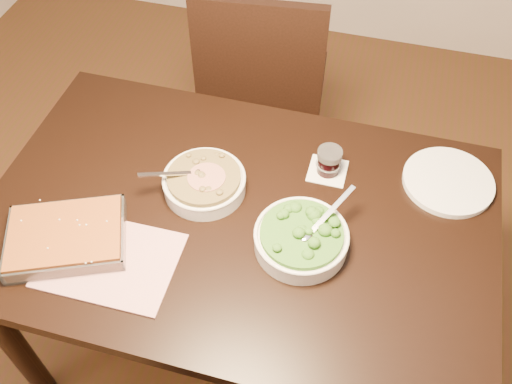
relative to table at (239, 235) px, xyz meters
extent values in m
plane|color=#493215|center=(0.00, 0.00, -0.65)|extent=(4.00, 4.00, 0.00)
cube|color=black|center=(0.00, 0.00, 0.08)|extent=(1.40, 0.90, 0.04)
cube|color=black|center=(0.00, 0.00, 0.01)|extent=(1.26, 0.76, 0.08)
cylinder|color=black|center=(-0.62, -0.37, -0.30)|extent=(0.07, 0.07, 0.71)
cylinder|color=black|center=(-0.62, 0.37, -0.30)|extent=(0.07, 0.07, 0.71)
cylinder|color=black|center=(0.62, 0.37, -0.30)|extent=(0.07, 0.07, 0.71)
cube|color=#A32E3F|center=(-0.27, -0.23, 0.10)|extent=(0.34, 0.25, 0.01)
cube|color=white|center=(0.21, 0.22, 0.10)|extent=(0.11, 0.11, 0.00)
cylinder|color=white|center=(-0.12, 0.06, 0.12)|extent=(0.23, 0.23, 0.04)
torus|color=white|center=(-0.12, 0.06, 0.14)|extent=(0.23, 0.23, 0.01)
cylinder|color=#39250F|center=(-0.12, 0.06, 0.15)|extent=(0.21, 0.21, 0.02)
cube|color=silver|center=(-0.17, 0.02, 0.16)|extent=(0.13, 0.09, 0.05)
cylinder|color=maroon|center=(-0.11, 0.06, 0.16)|extent=(0.11, 0.11, 0.00)
cylinder|color=white|center=(0.19, -0.05, 0.12)|extent=(0.24, 0.24, 0.05)
torus|color=white|center=(0.19, -0.05, 0.15)|extent=(0.25, 0.25, 0.01)
cylinder|color=#154610|center=(0.19, -0.05, 0.15)|extent=(0.22, 0.22, 0.02)
cube|color=silver|center=(0.23, 0.01, 0.16)|extent=(0.09, 0.15, 0.05)
cube|color=silver|center=(-0.40, -0.21, 0.10)|extent=(0.36, 0.32, 0.01)
cube|color=#5C280D|center=(-0.40, -0.21, 0.13)|extent=(0.34, 0.30, 0.05)
cube|color=silver|center=(-0.45, -0.11, 0.12)|extent=(0.28, 0.12, 0.04)
cube|color=silver|center=(-0.36, -0.31, 0.12)|extent=(0.28, 0.12, 0.04)
cube|color=silver|center=(-0.27, -0.15, 0.12)|extent=(0.09, 0.21, 0.04)
cube|color=silver|center=(-0.54, -0.27, 0.12)|extent=(0.09, 0.21, 0.04)
cylinder|color=black|center=(0.21, 0.22, 0.13)|extent=(0.06, 0.06, 0.06)
cylinder|color=silver|center=(0.21, 0.22, 0.17)|extent=(0.07, 0.07, 0.02)
cylinder|color=white|center=(0.55, 0.27, 0.10)|extent=(0.26, 0.26, 0.02)
cube|color=black|center=(-0.14, 0.87, -0.18)|extent=(0.51, 0.51, 0.04)
cylinder|color=black|center=(0.03, 1.09, -0.43)|extent=(0.04, 0.04, 0.45)
cylinder|color=black|center=(0.08, 0.69, -0.43)|extent=(0.04, 0.04, 0.45)
cylinder|color=black|center=(-0.37, 1.05, -0.43)|extent=(0.04, 0.04, 0.45)
cylinder|color=black|center=(-0.32, 0.65, -0.43)|extent=(0.04, 0.04, 0.45)
cube|color=black|center=(-0.12, 0.66, 0.08)|extent=(0.47, 0.09, 0.50)
camera|label=1|loc=(0.30, -0.90, 1.34)|focal=40.00mm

